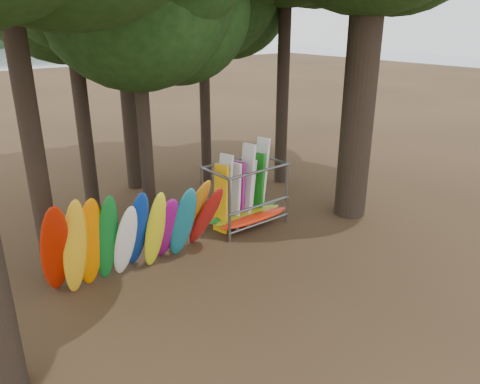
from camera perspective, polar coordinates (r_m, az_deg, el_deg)
ground at (r=14.65m, az=2.13°, el=-7.20°), size 120.00×120.00×0.00m
kayak_row at (r=13.10m, az=-12.47°, el=-4.89°), size 5.28×2.05×3.07m
storage_rack at (r=16.04m, az=0.60°, el=-0.62°), size 3.05×1.60×2.89m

